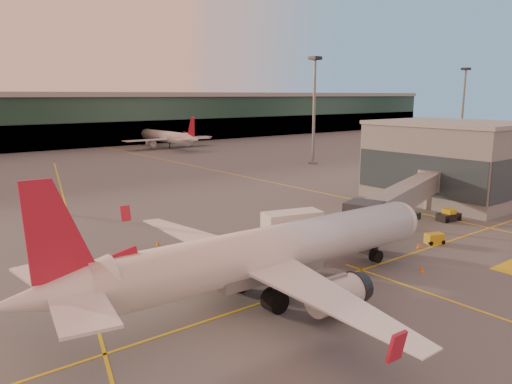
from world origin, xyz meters
TOP-DOWN VIEW (x-y plane):
  - ground at (0.00, 0.00)m, footprint 600.00×600.00m
  - taxi_markings at (-7.32, 44.49)m, footprint 100.12×173.00m
  - gate_building at (41.93, 17.93)m, footprint 18.40×22.40m
  - mast_east_near at (55.00, 62.00)m, footprint 2.40×2.40m
  - mast_east_far at (130.00, 66.00)m, footprint 2.40×2.40m
  - main_airplane at (-6.67, 5.66)m, footprint 38.92×35.02m
  - jet_bridge at (22.33, 12.12)m, footprint 30.02×12.63m
  - catering_truck at (2.78, 12.47)m, footprint 6.60×4.18m
  - gpu_cart at (18.34, 5.55)m, footprint 2.36×1.92m
  - pushback_tug at (29.29, 10.31)m, footprint 3.39×2.21m
  - cone_nose at (15.49, 5.64)m, footprint 0.50×0.50m
  - cone_wing_left at (-6.71, 24.48)m, footprint 0.47×0.47m
  - cone_fwd at (9.16, 1.10)m, footprint 0.45×0.45m

SIDE VIEW (x-z plane):
  - ground at x=0.00m, z-range 0.00..0.00m
  - taxi_markings at x=-7.32m, z-range 0.00..0.01m
  - cone_fwd at x=9.16m, z-range -0.01..0.56m
  - cone_wing_left at x=-6.71m, z-range -0.01..0.59m
  - cone_nose at x=15.49m, z-range -0.01..0.62m
  - gpu_cart at x=18.34m, z-range -0.01..1.18m
  - pushback_tug at x=29.29m, z-range -0.15..1.47m
  - catering_truck at x=2.78m, z-range 0.32..5.07m
  - main_airplane at x=-6.67m, z-range -2.06..9.70m
  - jet_bridge at x=22.33m, z-range 1.15..6.99m
  - gate_building at x=41.93m, z-range -0.01..12.59m
  - mast_east_near at x=55.00m, z-range 2.06..27.66m
  - mast_east_far at x=130.00m, z-range 2.06..27.66m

